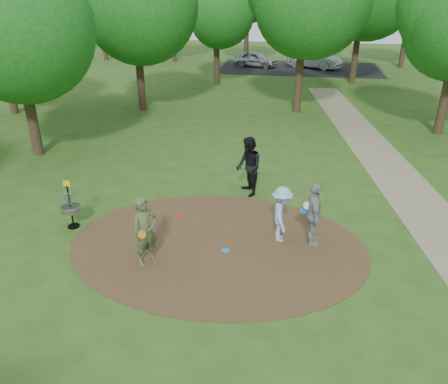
# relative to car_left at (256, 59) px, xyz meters

# --- Properties ---
(ground) EXTENTS (100.00, 100.00, 0.00)m
(ground) POSITION_rel_car_left_xyz_m (1.90, -30.08, -0.67)
(ground) COLOR #2D5119
(ground) RESTS_ON ground
(dirt_clearing) EXTENTS (8.40, 8.40, 0.02)m
(dirt_clearing) POSITION_rel_car_left_xyz_m (1.90, -30.08, -0.66)
(dirt_clearing) COLOR #47301C
(dirt_clearing) RESTS_ON ground
(footpath) EXTENTS (7.55, 39.89, 0.01)m
(footpath) POSITION_rel_car_left_xyz_m (8.40, -28.08, -0.66)
(footpath) COLOR #8C7A5B
(footpath) RESTS_ON ground
(parking_lot) EXTENTS (14.00, 8.00, 0.01)m
(parking_lot) POSITION_rel_car_left_xyz_m (3.90, -0.08, -0.66)
(parking_lot) COLOR black
(parking_lot) RESTS_ON ground
(player_observer_with_disc) EXTENTS (0.80, 0.82, 1.89)m
(player_observer_with_disc) POSITION_rel_car_left_xyz_m (0.24, -31.22, 0.28)
(player_observer_with_disc) COLOR #4D5C35
(player_observer_with_disc) RESTS_ON ground
(player_throwing_with_disc) EXTENTS (1.09, 1.13, 1.65)m
(player_throwing_with_disc) POSITION_rel_car_left_xyz_m (3.65, -29.49, 0.16)
(player_throwing_with_disc) COLOR #9AB8E5
(player_throwing_with_disc) RESTS_ON ground
(player_walking_with_disc) EXTENTS (1.14, 1.24, 2.07)m
(player_walking_with_disc) POSITION_rel_car_left_xyz_m (2.38, -26.60, 0.37)
(player_walking_with_disc) COLOR black
(player_walking_with_disc) RESTS_ON ground
(player_waiting_with_disc) EXTENTS (0.61, 1.15, 1.87)m
(player_waiting_with_disc) POSITION_rel_car_left_xyz_m (4.53, -29.56, 0.27)
(player_waiting_with_disc) COLOR #949396
(player_waiting_with_disc) RESTS_ON ground
(disc_ground_blue) EXTENTS (0.22, 0.22, 0.02)m
(disc_ground_blue) POSITION_rel_car_left_xyz_m (2.19, -30.37, -0.64)
(disc_ground_blue) COLOR #0E8AEF
(disc_ground_blue) RESTS_ON dirt_clearing
(disc_ground_red) EXTENTS (0.22, 0.22, 0.02)m
(disc_ground_red) POSITION_rel_car_left_xyz_m (0.45, -28.68, -0.64)
(disc_ground_red) COLOR red
(disc_ground_red) RESTS_ON dirt_clearing
(car_left) EXTENTS (4.19, 2.58, 1.33)m
(car_left) POSITION_rel_car_left_xyz_m (0.00, 0.00, 0.00)
(car_left) COLOR #9FA3A6
(car_left) RESTS_ON ground
(car_right) EXTENTS (5.09, 3.59, 1.59)m
(car_right) POSITION_rel_car_left_xyz_m (5.11, 0.13, 0.13)
(car_right) COLOR #B3B3BB
(car_right) RESTS_ON ground
(disc_golf_basket) EXTENTS (0.63, 0.63, 1.54)m
(disc_golf_basket) POSITION_rel_car_left_xyz_m (-2.60, -29.78, 0.21)
(disc_golf_basket) COLOR black
(disc_golf_basket) RESTS_ON ground
(tree_ring) EXTENTS (37.43, 46.09, 9.73)m
(tree_ring) POSITION_rel_car_left_xyz_m (3.44, -20.55, 4.67)
(tree_ring) COLOR #332316
(tree_ring) RESTS_ON ground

